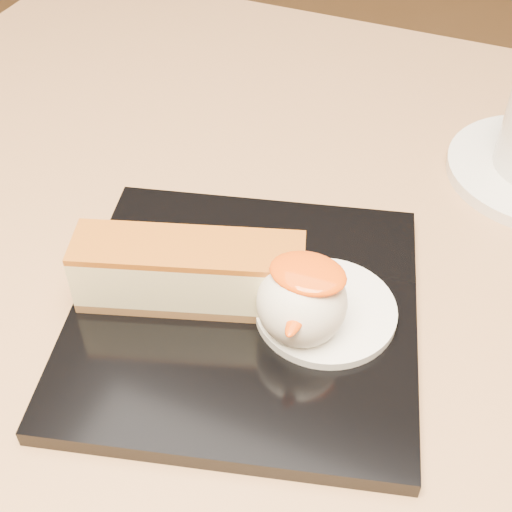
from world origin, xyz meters
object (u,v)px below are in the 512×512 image
at_px(cheesecake, 189,272).
at_px(ice_cream_scoop, 302,302).
at_px(dessert_plate, 244,313).
at_px(table, 238,395).

distance_m(cheesecake, ice_cream_scoop, 0.08).
xyz_separation_m(dessert_plate, ice_cream_scoop, (0.04, -0.00, 0.03)).
xyz_separation_m(table, cheesecake, (-0.01, -0.05, 0.19)).
bearing_deg(ice_cream_scoop, table, 144.52).
height_order(table, cheesecake, cheesecake).
relative_size(dessert_plate, ice_cream_scoop, 4.02).
height_order(table, ice_cream_scoop, ice_cream_scoop).
bearing_deg(dessert_plate, table, 121.93).
bearing_deg(table, ice_cream_scoop, -35.48).
xyz_separation_m(dessert_plate, cheesecake, (-0.04, -0.01, 0.03)).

